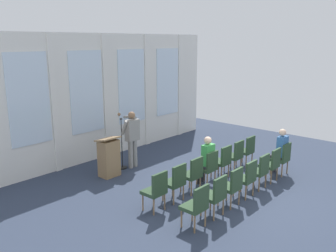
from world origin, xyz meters
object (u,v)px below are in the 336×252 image
Objects in this scene: audience_r1_c6 at (280,149)px; chair_r1_c6 at (282,157)px; chair_r0_c1 at (176,180)px; chair_r0_c4 at (223,160)px; chair_r1_c0 at (197,204)px; chair_r1_c2 at (232,185)px; chair_r1_c4 at (260,169)px; chair_r0_c2 at (193,173)px; chair_r0_c6 at (247,149)px; chair_r1_c5 at (272,163)px; audience_r0_c3 at (206,158)px; speaker at (132,135)px; mic_stand at (122,157)px; lectern at (109,157)px; chair_r0_c3 at (209,166)px; chair_r0_c0 at (156,189)px; chair_r1_c3 at (247,176)px; chair_r0_c5 at (235,154)px; chair_r1_c1 at (216,194)px.

chair_r1_c6 is at bearing -90.00° from audience_r1_c6.
audience_r1_c6 reaches higher than chair_r0_c1.
chair_r1_c0 is (-2.68, -1.13, 0.00)m from chair_r0_c4.
chair_r1_c4 is at bearing 0.00° from chair_r1_c2.
chair_r0_c6 is at bearing 0.00° from chair_r0_c2.
chair_r1_c0 is at bearing 180.00° from chair_r1_c5.
audience_r0_c3 is 2.36m from chair_r1_c0.
speaker is 1.11× the size of mic_stand.
lectern reaches higher than chair_r0_c3.
chair_r1_c0 is at bearing -157.09° from chair_r0_c4.
chair_r0_c0 is 1.00× the size of chair_r1_c3.
chair_r1_c3 is (2.01, -1.13, 0.00)m from chair_r0_c0.
chair_r0_c3 is 1.00× the size of chair_r0_c5.
chair_r1_c2 is (-0.67, -1.13, 0.00)m from chair_r0_c3.
chair_r1_c4 is (0.67, -1.13, 0.00)m from chair_r0_c3.
chair_r0_c4 is at bearing -51.03° from lectern.
chair_r0_c2 is at bearing 150.60° from chair_r1_c5.
speaker is 2.59m from chair_r0_c2.
chair_r1_c5 is at bearing 0.00° from chair_r1_c2.
mic_stand is 3.82m from chair_r1_c2.
lectern is 3.85m from chair_r1_c3.
mic_stand is 4.67m from chair_r1_c6.
chair_r1_c0 is 2.68m from chair_r1_c4.
chair_r0_c4 is (1.34, -2.69, 0.20)m from mic_stand.
chair_r0_c3 and chair_r1_c3 have the same top height.
chair_r1_c4 is 1.00× the size of chair_r1_c5.
chair_r1_c6 is (2.01, -1.21, -0.20)m from audience_r0_c3.
chair_r1_c0 is 4.02m from chair_r1_c6.
speaker is 3.84m from chair_r1_c4.
chair_r0_c4 is 1.13m from chair_r1_c4.
chair_r1_c4 and chair_r1_c5 have the same top height.
chair_r1_c1 is (-0.67, -3.82, 0.20)m from mic_stand.
chair_r1_c2 is at bearing -79.58° from lectern.
chair_r1_c4 is (2.01, 0.00, 0.00)m from chair_r1_c1.
chair_r1_c2 is at bearing 180.00° from chair_r1_c3.
speaker reaches higher than chair_r1_c6.
chair_r1_c5 is (0.00, -1.13, 0.00)m from chair_r0_c5.
chair_r0_c4 is at bearing 59.39° from chair_r1_c3.
chair_r0_c5 is at bearing 90.00° from chair_r1_c5.
chair_r0_c5 is at bearing 18.68° from chair_r1_c0.
chair_r1_c4 is (1.07, -3.66, -0.47)m from speaker.
chair_r1_c3 and chair_r1_c4 have the same top height.
chair_r0_c5 is 3.54m from chair_r1_c0.
chair_r0_c2 and chair_r1_c6 have the same top height.
chair_r0_c0 is at bearing 139.80° from chair_r1_c2.
chair_r1_c3 is at bearing -150.60° from chair_r0_c6.
audience_r0_c3 is (0.67, 0.08, 0.20)m from chair_r0_c2.
chair_r1_c2 is 1.00× the size of chair_r1_c5.
chair_r0_c1 is at bearing 162.56° from audience_r1_c6.
audience_r1_c6 is at bearing -54.38° from mic_stand.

